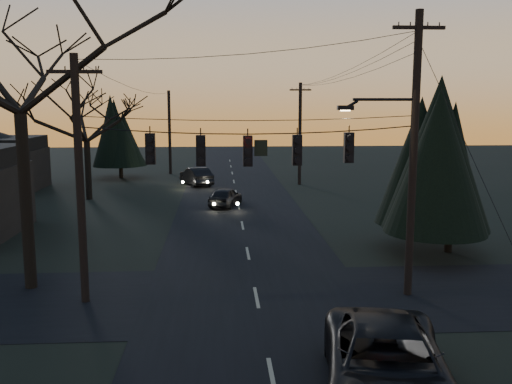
{
  "coord_description": "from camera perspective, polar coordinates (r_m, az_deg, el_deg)",
  "views": [
    {
      "loc": [
        -1.29,
        -9.45,
        6.92
      ],
      "look_at": [
        -0.03,
        9.82,
        3.86
      ],
      "focal_mm": 40.0,
      "sensor_mm": 36.0,
      "label": 1
    }
  ],
  "objects": [
    {
      "name": "suv_near",
      "position": [
        14.12,
        12.98,
        -16.66
      ],
      "size": [
        3.89,
        6.58,
        1.72
      ],
      "primitive_type": "imported",
      "rotation": [
        0.0,
        0.0,
        -0.18
      ],
      "color": "black",
      "rests_on": "ground"
    },
    {
      "name": "utility_pole_far_r",
      "position": [
        48.43,
        4.35,
        0.76
      ],
      "size": [
        1.8,
        0.3,
        8.5
      ],
      "primitive_type": null,
      "color": "black",
      "rests_on": "ground"
    },
    {
      "name": "bare_tree_left",
      "position": [
        22.4,
        -22.91,
        13.9
      ],
      "size": [
        9.32,
        9.32,
        13.02
      ],
      "color": "black",
      "rests_on": "ground"
    },
    {
      "name": "evergreen_dist",
      "position": [
        53.55,
        -13.48,
        5.52
      ],
      "size": [
        3.98,
        3.98,
        6.62
      ],
      "color": "black",
      "rests_on": "ground"
    },
    {
      "name": "cross_road",
      "position": [
        20.68,
        0.05,
        -10.52
      ],
      "size": [
        60.0,
        7.0,
        0.02
      ],
      "primitive_type": "cube",
      "color": "black",
      "rests_on": "ground"
    },
    {
      "name": "utility_pole_far_l",
      "position": [
        56.08,
        -8.54,
        1.81
      ],
      "size": [
        0.3,
        0.3,
        8.0
      ],
      "primitive_type": null,
      "color": "black",
      "rests_on": "ground"
    },
    {
      "name": "sedan_oncoming_b",
      "position": [
        48.05,
        -6.0,
        1.56
      ],
      "size": [
        3.1,
        4.75,
        1.48
      ],
      "primitive_type": "imported",
      "rotation": [
        0.0,
        0.0,
        3.52
      ],
      "color": "black",
      "rests_on": "ground"
    },
    {
      "name": "span_signal_assembly",
      "position": [
        19.54,
        -0.66,
        4.29
      ],
      "size": [
        11.5,
        0.44,
        1.51
      ],
      "color": "black",
      "rests_on": "ground"
    },
    {
      "name": "evergreen_right",
      "position": [
        27.45,
        19.07,
        3.15
      ],
      "size": [
        4.94,
        4.94,
        7.52
      ],
      "color": "black",
      "rests_on": "ground"
    },
    {
      "name": "utility_pole_left",
      "position": [
        21.17,
        -16.66,
        -10.46
      ],
      "size": [
        1.8,
        0.3,
        8.5
      ],
      "primitive_type": null,
      "color": "black",
      "rests_on": "ground"
    },
    {
      "name": "utility_pole_right",
      "position": [
        21.73,
        14.9,
        -9.87
      ],
      "size": [
        5.0,
        0.3,
        10.0
      ],
      "primitive_type": null,
      "color": "black",
      "rests_on": "ground"
    },
    {
      "name": "main_road",
      "position": [
        30.28,
        -1.21,
        -4.19
      ],
      "size": [
        8.0,
        120.0,
        0.02
      ],
      "primitive_type": "cube",
      "color": "black",
      "rests_on": "ground"
    },
    {
      "name": "sedan_oncoming_a",
      "position": [
        38.09,
        -3.07,
        -0.5
      ],
      "size": [
        2.59,
        4.03,
        1.28
      ],
      "primitive_type": "imported",
      "rotation": [
        0.0,
        0.0,
        2.83
      ],
      "color": "black",
      "rests_on": "ground"
    },
    {
      "name": "bare_tree_dist",
      "position": [
        42.09,
        -16.67,
        7.12
      ],
      "size": [
        7.42,
        7.42,
        8.32
      ],
      "color": "black",
      "rests_on": "ground"
    }
  ]
}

